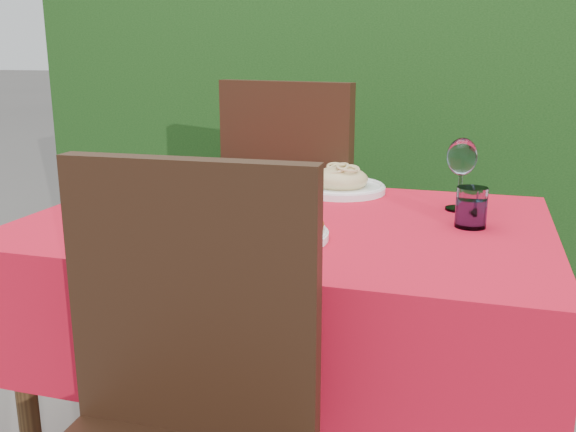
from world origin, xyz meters
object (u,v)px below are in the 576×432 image
(pasta_plate, at_px, (340,183))
(wine_glass, at_px, (462,160))
(chair_far, at_px, (300,209))
(pizza_plate, at_px, (262,227))
(fork, at_px, (146,212))
(water_glass, at_px, (471,209))
(chair_near, at_px, (169,428))

(pasta_plate, height_order, wine_glass, wine_glass)
(chair_far, distance_m, pizza_plate, 0.87)
(pizza_plate, height_order, fork, pizza_plate)
(pasta_plate, distance_m, water_glass, 0.47)
(wine_glass, bearing_deg, chair_far, 140.69)
(chair_far, bearing_deg, pizza_plate, 110.89)
(chair_far, xyz_separation_m, wine_glass, (0.55, -0.45, 0.28))
(pizza_plate, height_order, water_glass, water_glass)
(pizza_plate, bearing_deg, fork, 160.56)
(chair_near, xyz_separation_m, chair_far, (-0.15, 1.31, 0.04))
(pasta_plate, relative_size, wine_glass, 1.39)
(fork, bearing_deg, wine_glass, 0.58)
(wine_glass, relative_size, fork, 1.15)
(water_glass, distance_m, wine_glass, 0.19)
(pizza_plate, bearing_deg, wine_glass, 43.70)
(pizza_plate, distance_m, water_glass, 0.50)
(water_glass, bearing_deg, pizza_plate, -152.59)
(chair_near, relative_size, chair_far, 0.93)
(pasta_plate, bearing_deg, water_glass, -37.42)
(pasta_plate, xyz_separation_m, fork, (-0.42, -0.39, -0.02))
(chair_far, relative_size, fork, 6.42)
(pasta_plate, relative_size, fork, 1.60)
(water_glass, bearing_deg, pasta_plate, 142.58)
(chair_far, relative_size, pasta_plate, 4.01)
(water_glass, relative_size, fork, 0.58)
(chair_near, bearing_deg, pasta_plate, 84.12)
(pasta_plate, relative_size, water_glass, 2.77)
(wine_glass, xyz_separation_m, fork, (-0.76, -0.26, -0.13))
(pizza_plate, relative_size, wine_glass, 1.77)
(chair_near, height_order, water_glass, chair_near)
(wine_glass, bearing_deg, pasta_plate, 159.90)
(chair_near, distance_m, chair_far, 1.32)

